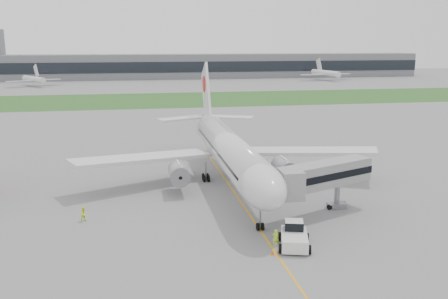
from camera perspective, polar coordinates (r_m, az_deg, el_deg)
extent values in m
plane|color=gray|center=(73.42, 1.20, -4.96)|extent=(600.00, 600.00, 0.00)
cube|color=#2B5921|center=(190.43, -6.14, 5.69)|extent=(600.00, 50.00, 0.02)
cube|color=slate|center=(299.34, -7.83, 9.39)|extent=(320.00, 22.00, 14.00)
cube|color=black|center=(288.37, -7.72, 9.29)|extent=(320.00, 0.60, 6.00)
cylinder|color=silver|center=(75.78, 0.61, -0.03)|extent=(5.00, 38.00, 5.00)
ellipsoid|color=silver|center=(57.36, 4.36, -4.14)|extent=(5.00, 11.00, 5.00)
cube|color=black|center=(56.18, 4.63, -3.54)|extent=(3.20, 1.54, 1.14)
cone|color=silver|center=(96.94, -1.89, 3.17)|extent=(5.00, 10.53, 6.16)
cube|color=silver|center=(76.66, -9.26, -0.97)|extent=(22.13, 13.52, 1.70)
cube|color=silver|center=(81.34, 9.36, -0.20)|extent=(22.13, 13.52, 1.70)
cylinder|color=#9B9A9F|center=(72.89, -5.21, -2.69)|extent=(2.70, 5.20, 2.70)
cylinder|color=#9B9A9F|center=(75.95, 6.91, -2.11)|extent=(2.70, 5.20, 2.70)
cube|color=silver|center=(97.73, -2.04, 6.26)|extent=(0.45, 10.90, 12.76)
cylinder|color=red|center=(98.53, -2.14, 7.48)|extent=(0.60, 3.20, 3.20)
cube|color=silver|center=(98.73, -4.98, 3.54)|extent=(9.54, 6.34, 0.35)
cube|color=silver|center=(100.16, 0.73, 3.71)|extent=(9.54, 6.34, 0.35)
cylinder|color=gray|center=(59.09, 4.17, -7.77)|extent=(0.24, 0.24, 3.10)
cylinder|color=black|center=(79.35, -2.09, -3.23)|extent=(1.40, 1.10, 1.10)
cylinder|color=black|center=(80.49, 2.43, -3.00)|extent=(1.40, 1.10, 1.10)
cube|color=silver|center=(55.09, 8.03, -10.15)|extent=(3.99, 5.51, 1.32)
cube|color=silver|center=(55.91, 8.00, -8.59)|extent=(2.38, 2.23, 1.10)
cube|color=black|center=(55.89, 8.00, -8.54)|extent=(2.45, 2.30, 0.94)
cylinder|color=black|center=(56.70, 6.42, -9.85)|extent=(0.64, 1.06, 0.99)
cylinder|color=black|center=(56.86, 9.46, -9.88)|extent=(0.64, 1.06, 0.99)
cylinder|color=black|center=(53.66, 6.48, -11.18)|extent=(0.64, 1.06, 0.99)
cylinder|color=black|center=(53.83, 9.71, -11.21)|extent=(0.64, 1.06, 0.99)
cube|color=gray|center=(64.70, 11.41, -2.79)|extent=(14.11, 8.26, 3.01)
cube|color=black|center=(64.70, 11.41, -2.79)|extent=(14.33, 8.43, 0.90)
cube|color=gray|center=(59.68, 7.62, -3.94)|extent=(2.61, 3.41, 3.41)
cylinder|color=gray|center=(68.03, 12.80, -5.01)|extent=(0.70, 0.70, 3.81)
cube|color=gray|center=(68.50, 12.74, -6.26)|extent=(2.77, 2.23, 0.70)
cylinder|color=black|center=(67.60, 11.96, -6.47)|extent=(0.55, 0.76, 0.70)
cylinder|color=black|center=(69.41, 13.49, -6.05)|extent=(0.55, 0.76, 0.70)
cone|color=#D95B0B|center=(53.22, 5.54, -11.62)|extent=(0.41, 0.41, 0.56)
cone|color=#D95B0B|center=(57.42, 8.17, -9.82)|extent=(0.44, 0.44, 0.61)
imported|color=#C4F729|center=(55.14, 5.92, -9.99)|extent=(0.70, 0.46, 1.91)
imported|color=#ECFF2A|center=(64.31, -15.70, -7.11)|extent=(1.15, 1.12, 1.86)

